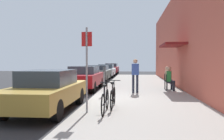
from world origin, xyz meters
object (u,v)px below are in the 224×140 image
(parked_car_4, at_px, (111,69))
(parked_car_0, at_px, (48,90))
(parked_car_3, at_px, (106,71))
(cafe_chair_1, at_px, (167,80))
(bicycle_1, at_px, (113,97))
(seated_patron_0, at_px, (170,78))
(parked_car_1, at_px, (84,77))
(pedestrian_standing, at_px, (135,73))
(parked_car_2, at_px, (98,73))
(parking_meter, at_px, (104,79))
(cafe_chair_0, at_px, (169,81))
(bicycle_0, at_px, (105,101))
(seated_patron_1, at_px, (168,77))
(street_sign, at_px, (87,63))

(parked_car_4, bearing_deg, parked_car_0, -90.00)
(parked_car_3, xyz_separation_m, cafe_chair_1, (4.85, -11.18, -0.11))
(parked_car_0, xyz_separation_m, parked_car_4, (0.00, 22.85, 0.04))
(parked_car_4, relative_size, bicycle_1, 2.57)
(bicycle_1, relative_size, seated_patron_0, 1.33)
(parked_car_1, bearing_deg, pedestrian_standing, -32.53)
(parked_car_1, bearing_deg, parked_car_2, 90.00)
(parked_car_0, distance_m, pedestrian_standing, 4.98)
(parked_car_4, height_order, cafe_chair_1, parked_car_4)
(cafe_chair_1, bearing_deg, seated_patron_0, -85.58)
(parked_car_1, height_order, parking_meter, parking_meter)
(parked_car_3, xyz_separation_m, seated_patron_0, (4.91, -11.95, 0.09))
(parked_car_3, bearing_deg, seated_patron_0, -67.68)
(parked_car_1, relative_size, cafe_chair_0, 5.06)
(parked_car_3, xyz_separation_m, parking_meter, (1.55, -13.85, 0.16))
(cafe_chair_0, distance_m, cafe_chair_1, 0.75)
(parked_car_1, height_order, bicycle_0, parked_car_1)
(parked_car_0, xyz_separation_m, parked_car_3, (0.00, 16.98, 0.01))
(seated_patron_1, bearing_deg, pedestrian_standing, -135.60)
(cafe_chair_1, relative_size, pedestrian_standing, 0.51)
(parking_meter, distance_m, seated_patron_1, 4.28)
(parked_car_3, xyz_separation_m, bicycle_0, (2.07, -17.62, -0.25))
(seated_patron_1, bearing_deg, cafe_chair_1, 169.45)
(parked_car_0, xyz_separation_m, street_sign, (1.50, -0.67, 0.92))
(parked_car_4, bearing_deg, parked_car_3, -90.00)
(seated_patron_0, height_order, seated_patron_1, same)
(parked_car_0, bearing_deg, parking_meter, 63.66)
(parking_meter, xyz_separation_m, cafe_chair_1, (3.30, 2.67, -0.26))
(parked_car_3, height_order, pedestrian_standing, pedestrian_standing)
(bicycle_0, xyz_separation_m, seated_patron_1, (2.84, 6.43, 0.34))
(parked_car_0, bearing_deg, parked_car_4, 90.00)
(parked_car_2, height_order, bicycle_0, parked_car_2)
(parked_car_0, xyz_separation_m, seated_patron_1, (4.91, 5.78, 0.10))
(parked_car_0, height_order, seated_patron_1, seated_patron_1)
(cafe_chair_0, bearing_deg, bicycle_0, -116.09)
(cafe_chair_1, height_order, seated_patron_1, seated_patron_1)
(parked_car_3, xyz_separation_m, seated_patron_1, (4.91, -11.20, 0.09))
(parked_car_1, relative_size, pedestrian_standing, 2.59)
(parked_car_4, relative_size, cafe_chair_1, 5.06)
(parking_meter, distance_m, bicycle_1, 3.09)
(parked_car_4, xyz_separation_m, parking_meter, (1.55, -19.72, 0.13))
(parked_car_4, xyz_separation_m, seated_patron_1, (4.91, -17.06, 0.06))
(parked_car_1, relative_size, parked_car_2, 1.00)
(cafe_chair_0, xyz_separation_m, cafe_chair_1, (-0.00, 0.75, 0.00))
(cafe_chair_0, distance_m, seated_patron_1, 0.77)
(parked_car_0, distance_m, cafe_chair_0, 6.99)
(parked_car_1, distance_m, cafe_chair_1, 4.85)
(street_sign, bearing_deg, pedestrian_standing, 71.74)
(parking_meter, height_order, cafe_chair_0, parking_meter)
(street_sign, xyz_separation_m, cafe_chair_0, (3.35, 5.71, -1.02))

